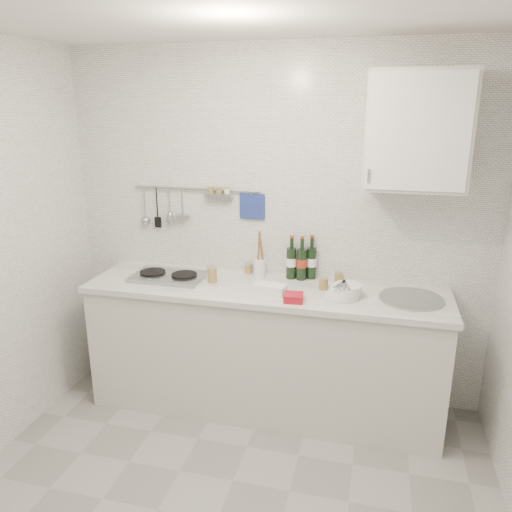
{
  "coord_description": "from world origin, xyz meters",
  "views": [
    {
      "loc": [
        0.71,
        -1.98,
        2.1
      ],
      "look_at": [
        -0.01,
        0.9,
        1.2
      ],
      "focal_mm": 35.0,
      "sensor_mm": 36.0,
      "label": 1
    }
  ],
  "objects": [
    {
      "name": "jar_d",
      "position": [
        -0.37,
        1.1,
        0.98
      ],
      "size": [
        0.07,
        0.07,
        0.11
      ],
      "rotation": [
        0.0,
        0.0,
        -0.05
      ],
      "color": "olive",
      "rests_on": "counter"
    },
    {
      "name": "plate_stack_hob",
      "position": [
        -0.83,
        1.12,
        0.93
      ],
      "size": [
        0.29,
        0.29,
        0.03
      ],
      "rotation": [
        0.0,
        0.0,
        0.31
      ],
      "color": "#474EA1",
      "rests_on": "counter"
    },
    {
      "name": "back_wall",
      "position": [
        0.0,
        1.4,
        1.25
      ],
      "size": [
        3.0,
        0.02,
        2.5
      ],
      "primitive_type": "cube",
      "color": "silver",
      "rests_on": "floor"
    },
    {
      "name": "wine_bottles",
      "position": [
        0.21,
        1.33,
        1.07
      ],
      "size": [
        0.21,
        0.12,
        0.31
      ],
      "rotation": [
        0.0,
        0.0,
        0.24
      ],
      "color": "black",
      "rests_on": "counter"
    },
    {
      "name": "strawberry_punnet",
      "position": [
        0.23,
        0.89,
        0.94
      ],
      "size": [
        0.13,
        0.13,
        0.05
      ],
      "primitive_type": "cube",
      "rotation": [
        0.0,
        0.0,
        0.09
      ],
      "color": "red",
      "rests_on": "counter"
    },
    {
      "name": "utensil_crock",
      "position": [
        -0.08,
        1.3,
        1.0
      ],
      "size": [
        0.08,
        0.08,
        0.34
      ],
      "rotation": [
        0.0,
        0.0,
        -0.43
      ],
      "color": "white",
      "rests_on": "counter"
    },
    {
      "name": "wall_rail",
      "position": [
        -0.6,
        1.37,
        1.43
      ],
      "size": [
        0.98,
        0.09,
        0.34
      ],
      "color": "#93969B",
      "rests_on": "back_wall"
    },
    {
      "name": "plate_stack_sink",
      "position": [
        0.54,
        1.04,
        0.96
      ],
      "size": [
        0.23,
        0.22,
        0.09
      ],
      "rotation": [
        0.0,
        0.0,
        -0.05
      ],
      "color": "white",
      "rests_on": "counter"
    },
    {
      "name": "jar_a",
      "position": [
        -0.18,
        1.35,
        0.96
      ],
      "size": [
        0.06,
        0.06,
        0.08
      ],
      "rotation": [
        0.0,
        0.0,
        0.03
      ],
      "color": "olive",
      "rests_on": "counter"
    },
    {
      "name": "jar_c",
      "position": [
        0.39,
        1.16,
        0.96
      ],
      "size": [
        0.07,
        0.07,
        0.08
      ],
      "rotation": [
        0.0,
        0.0,
        -0.38
      ],
      "color": "olive",
      "rests_on": "counter"
    },
    {
      "name": "butter_dish",
      "position": [
        0.06,
        0.99,
        0.95
      ],
      "size": [
        0.23,
        0.14,
        0.06
      ],
      "primitive_type": "cube",
      "rotation": [
        0.0,
        0.0,
        -0.15
      ],
      "color": "white",
      "rests_on": "counter"
    },
    {
      "name": "jar_b",
      "position": [
        0.48,
        1.31,
        0.96
      ],
      "size": [
        0.06,
        0.06,
        0.07
      ],
      "rotation": [
        0.0,
        0.0,
        0.08
      ],
      "color": "olive",
      "rests_on": "counter"
    },
    {
      "name": "counter",
      "position": [
        0.01,
        1.1,
        0.43
      ],
      "size": [
        2.44,
        0.64,
        0.96
      ],
      "color": "beige",
      "rests_on": "floor"
    },
    {
      "name": "wall_cabinet",
      "position": [
        0.9,
        1.22,
        1.95
      ],
      "size": [
        0.6,
        0.38,
        0.7
      ],
      "color": "beige",
      "rests_on": "back_wall"
    }
  ]
}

